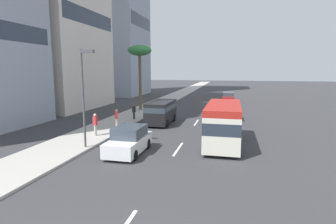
{
  "coord_description": "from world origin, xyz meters",
  "views": [
    {
      "loc": [
        -4.98,
        -3.42,
        5.35
      ],
      "look_at": [
        16.43,
        1.64,
        1.89
      ],
      "focal_mm": 29.03,
      "sensor_mm": 36.0,
      "label": 1
    }
  ],
  "objects_px": {
    "car_third": "(129,141)",
    "car_fourth": "(228,97)",
    "pedestrian_near_lamp": "(117,117)",
    "pedestrian_mid_block": "(134,111)",
    "car_second": "(229,113)",
    "palm_tree": "(140,53)",
    "pedestrian_by_tree": "(95,123)",
    "street_lamp": "(84,88)",
    "van_fifth": "(161,111)",
    "minibus_lead": "(223,123)"
  },
  "relations": [
    {
      "from": "car_second",
      "to": "car_fourth",
      "type": "relative_size",
      "value": 0.94
    },
    {
      "from": "car_third",
      "to": "pedestrian_mid_block",
      "type": "height_order",
      "value": "car_third"
    },
    {
      "from": "pedestrian_by_tree",
      "to": "car_second",
      "type": "bearing_deg",
      "value": -119.9
    },
    {
      "from": "pedestrian_near_lamp",
      "to": "palm_tree",
      "type": "bearing_deg",
      "value": -27.33
    },
    {
      "from": "pedestrian_near_lamp",
      "to": "minibus_lead",
      "type": "bearing_deg",
      "value": -142.92
    },
    {
      "from": "car_third",
      "to": "van_fifth",
      "type": "relative_size",
      "value": 0.8
    },
    {
      "from": "minibus_lead",
      "to": "pedestrian_by_tree",
      "type": "bearing_deg",
      "value": 91.22
    },
    {
      "from": "pedestrian_near_lamp",
      "to": "pedestrian_mid_block",
      "type": "height_order",
      "value": "pedestrian_near_lamp"
    },
    {
      "from": "car_fourth",
      "to": "pedestrian_near_lamp",
      "type": "xyz_separation_m",
      "value": [
        -23.78,
        9.49,
        0.3
      ]
    },
    {
      "from": "minibus_lead",
      "to": "pedestrian_by_tree",
      "type": "height_order",
      "value": "minibus_lead"
    },
    {
      "from": "pedestrian_by_tree",
      "to": "street_lamp",
      "type": "bearing_deg",
      "value": 123.36
    },
    {
      "from": "palm_tree",
      "to": "van_fifth",
      "type": "bearing_deg",
      "value": -147.82
    },
    {
      "from": "car_second",
      "to": "van_fifth",
      "type": "bearing_deg",
      "value": 117.6
    },
    {
      "from": "car_fourth",
      "to": "pedestrian_by_tree",
      "type": "distance_m",
      "value": 28.75
    },
    {
      "from": "car_second",
      "to": "pedestrian_near_lamp",
      "type": "relative_size",
      "value": 2.51
    },
    {
      "from": "car_second",
      "to": "pedestrian_by_tree",
      "type": "xyz_separation_m",
      "value": [
        -10.09,
        10.2,
        0.34
      ]
    },
    {
      "from": "pedestrian_near_lamp",
      "to": "palm_tree",
      "type": "relative_size",
      "value": 0.2
    },
    {
      "from": "car_second",
      "to": "pedestrian_by_tree",
      "type": "height_order",
      "value": "pedestrian_by_tree"
    },
    {
      "from": "car_second",
      "to": "pedestrian_mid_block",
      "type": "relative_size",
      "value": 2.71
    },
    {
      "from": "car_second",
      "to": "van_fifth",
      "type": "xyz_separation_m",
      "value": [
        -3.43,
        6.56,
        0.48
      ]
    },
    {
      "from": "minibus_lead",
      "to": "street_lamp",
      "type": "relative_size",
      "value": 1.07
    },
    {
      "from": "pedestrian_mid_block",
      "to": "pedestrian_near_lamp",
      "type": "bearing_deg",
      "value": -154.13
    },
    {
      "from": "car_fourth",
      "to": "pedestrian_mid_block",
      "type": "distance_m",
      "value": 21.64
    },
    {
      "from": "minibus_lead",
      "to": "pedestrian_by_tree",
      "type": "xyz_separation_m",
      "value": [
        -0.21,
        9.89,
        -0.48
      ]
    },
    {
      "from": "pedestrian_by_tree",
      "to": "pedestrian_near_lamp",
      "type": "bearing_deg",
      "value": -81.3
    },
    {
      "from": "van_fifth",
      "to": "street_lamp",
      "type": "distance_m",
      "value": 10.49
    },
    {
      "from": "pedestrian_near_lamp",
      "to": "car_third",
      "type": "bearing_deg",
      "value": 174.67
    },
    {
      "from": "car_third",
      "to": "street_lamp",
      "type": "xyz_separation_m",
      "value": [
        0.07,
        3.06,
        3.37
      ]
    },
    {
      "from": "car_third",
      "to": "palm_tree",
      "type": "xyz_separation_m",
      "value": [
        17.45,
        5.24,
        6.66
      ]
    },
    {
      "from": "pedestrian_near_lamp",
      "to": "pedestrian_mid_block",
      "type": "xyz_separation_m",
      "value": [
        4.31,
        -0.04,
        -0.08
      ]
    },
    {
      "from": "car_fourth",
      "to": "street_lamp",
      "type": "bearing_deg",
      "value": 163.56
    },
    {
      "from": "car_second",
      "to": "street_lamp",
      "type": "height_order",
      "value": "street_lamp"
    },
    {
      "from": "pedestrian_mid_block",
      "to": "palm_tree",
      "type": "relative_size",
      "value": 0.19
    },
    {
      "from": "car_third",
      "to": "car_fourth",
      "type": "xyz_separation_m",
      "value": [
        30.15,
        -5.81,
        -0.04
      ]
    },
    {
      "from": "minibus_lead",
      "to": "pedestrian_near_lamp",
      "type": "relative_size",
      "value": 4.14
    },
    {
      "from": "car_third",
      "to": "palm_tree",
      "type": "bearing_deg",
      "value": -163.29
    },
    {
      "from": "car_third",
      "to": "pedestrian_by_tree",
      "type": "distance_m",
      "value": 5.15
    },
    {
      "from": "pedestrian_by_tree",
      "to": "street_lamp",
      "type": "xyz_separation_m",
      "value": [
        -3.08,
        -1.0,
        3.04
      ]
    },
    {
      "from": "pedestrian_near_lamp",
      "to": "pedestrian_mid_block",
      "type": "distance_m",
      "value": 4.31
    },
    {
      "from": "pedestrian_mid_block",
      "to": "palm_tree",
      "type": "bearing_deg",
      "value": 39.77
    },
    {
      "from": "minibus_lead",
      "to": "pedestrian_by_tree",
      "type": "distance_m",
      "value": 9.9
    },
    {
      "from": "car_third",
      "to": "car_fourth",
      "type": "distance_m",
      "value": 30.7
    },
    {
      "from": "car_fourth",
      "to": "pedestrian_near_lamp",
      "type": "height_order",
      "value": "pedestrian_near_lamp"
    },
    {
      "from": "pedestrian_near_lamp",
      "to": "street_lamp",
      "type": "xyz_separation_m",
      "value": [
        -6.3,
        -0.62,
        3.11
      ]
    },
    {
      "from": "car_second",
      "to": "street_lamp",
      "type": "relative_size",
      "value": 0.65
    },
    {
      "from": "pedestrian_by_tree",
      "to": "palm_tree",
      "type": "bearing_deg",
      "value": -69.88
    },
    {
      "from": "car_fourth",
      "to": "street_lamp",
      "type": "xyz_separation_m",
      "value": [
        -30.08,
        8.88,
        3.41
      ]
    },
    {
      "from": "minibus_lead",
      "to": "palm_tree",
      "type": "relative_size",
      "value": 0.84
    },
    {
      "from": "pedestrian_near_lamp",
      "to": "street_lamp",
      "type": "height_order",
      "value": "street_lamp"
    },
    {
      "from": "car_second",
      "to": "palm_tree",
      "type": "relative_size",
      "value": 0.51
    }
  ]
}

